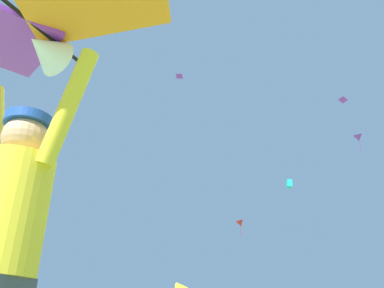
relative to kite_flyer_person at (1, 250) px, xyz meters
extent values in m
cylinder|color=yellow|center=(0.00, 0.00, 0.16)|extent=(0.38, 0.38, 0.56)
sphere|color=tan|center=(0.00, 0.00, 0.56)|extent=(0.23, 0.23, 0.23)
cylinder|color=#1E47AD|center=(0.00, 0.00, 0.65)|extent=(0.27, 0.27, 0.05)
cylinder|color=yellow|center=(0.26, -0.04, 0.68)|extent=(0.29, 0.13, 0.62)
cylinder|color=black|center=(0.00, 0.00, 1.24)|extent=(0.11, 0.67, 0.02)
cone|color=white|center=(0.00, 0.00, 1.14)|extent=(0.26, 0.23, 0.24)
cone|color=red|center=(-6.40, 34.78, 9.17)|extent=(1.12, 1.09, 0.78)
cylinder|color=maroon|center=(-6.40, 34.78, 8.37)|extent=(0.03, 0.03, 1.04)
pyramid|color=purple|center=(4.37, 27.92, 16.99)|extent=(0.61, 0.56, 0.36)
cube|color=#19B2AD|center=(-0.96, 30.27, 11.05)|extent=(0.60, 0.61, 0.75)
cone|color=purple|center=(5.51, 33.22, 15.78)|extent=(0.99, 1.08, 0.79)
cylinder|color=#602387|center=(5.51, 33.22, 14.94)|extent=(0.03, 0.03, 1.09)
pyramid|color=purple|center=(-8.13, 22.40, 18.63)|extent=(0.73, 0.73, 0.21)
cone|color=yellow|center=(-1.87, 7.20, 0.56)|extent=(0.28, 0.24, 0.24)
camera|label=1|loc=(1.37, -1.33, -0.32)|focal=35.46mm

